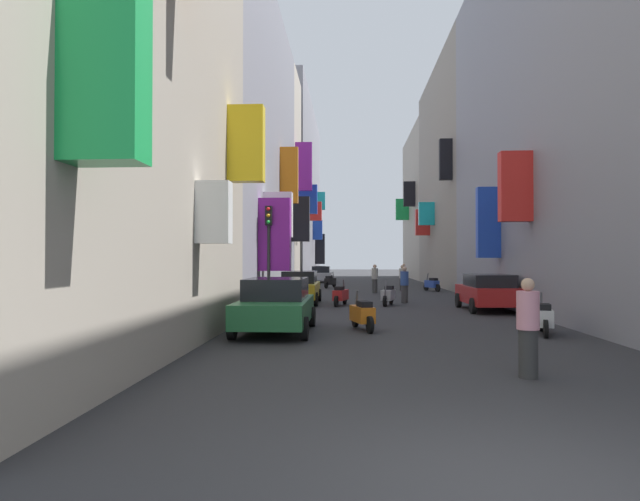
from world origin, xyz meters
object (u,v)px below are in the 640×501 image
at_px(scooter_red, 341,295).
at_px(traffic_light_far_corner, 269,240).
at_px(scooter_orange, 362,314).
at_px(traffic_light_near_corner, 301,243).
at_px(scooter_white, 543,318).
at_px(pedestrian_near_left, 404,285).
at_px(pedestrian_crossing, 402,278).
at_px(parked_car_silver, 321,274).
at_px(parked_car_red, 488,291).
at_px(pedestrian_mid_street, 375,279).
at_px(pedestrian_far_away, 528,328).
at_px(scooter_silver, 388,295).
at_px(parked_car_yellow, 300,287).
at_px(parked_car_green, 276,304).
at_px(pedestrian_near_right, 404,274).
at_px(scooter_black, 330,281).
at_px(scooter_blue, 432,284).

relative_size(scooter_red, traffic_light_far_corner, 0.47).
xyz_separation_m(scooter_orange, traffic_light_near_corner, (-3.49, 19.17, 2.62)).
xyz_separation_m(scooter_white, pedestrian_near_left, (-2.68, 10.26, 0.38)).
relative_size(scooter_orange, pedestrian_crossing, 1.15).
height_order(parked_car_silver, scooter_white, parked_car_silver).
xyz_separation_m(parked_car_red, scooter_orange, (-5.13, -6.10, -0.30)).
distance_m(scooter_red, pedestrian_mid_street, 8.99).
bearing_deg(pedestrian_crossing, pedestrian_far_away, -90.82).
xyz_separation_m(scooter_orange, scooter_silver, (1.35, 8.32, -0.00)).
bearing_deg(traffic_light_far_corner, traffic_light_near_corner, 90.09).
distance_m(parked_car_yellow, pedestrian_mid_street, 8.63).
xyz_separation_m(parked_car_green, parked_car_silver, (-0.40, 32.04, -0.04)).
xyz_separation_m(pedestrian_far_away, traffic_light_near_corner, (-6.19, 25.20, 2.22)).
xyz_separation_m(pedestrian_crossing, pedestrian_mid_street, (-1.90, -2.60, 0.03)).
xyz_separation_m(pedestrian_mid_street, traffic_light_far_corner, (-4.64, -11.91, 1.94)).
bearing_deg(parked_car_green, traffic_light_far_corner, 100.67).
distance_m(pedestrian_near_left, pedestrian_mid_street, 7.34).
bearing_deg(pedestrian_mid_street, scooter_red, -102.37).
bearing_deg(scooter_red, parked_car_silver, 95.07).
xyz_separation_m(scooter_silver, pedestrian_near_left, (0.85, 1.33, 0.38)).
relative_size(scooter_red, pedestrian_near_right, 1.16).
xyz_separation_m(parked_car_green, pedestrian_mid_street, (3.60, 17.45, 0.07)).
height_order(scooter_white, traffic_light_far_corner, traffic_light_far_corner).
xyz_separation_m(scooter_orange, pedestrian_crossing, (3.07, 19.52, 0.36)).
xyz_separation_m(parked_car_yellow, scooter_white, (7.53, -9.79, -0.31)).
relative_size(parked_car_yellow, parked_car_silver, 0.95).
relative_size(parked_car_yellow, pedestrian_mid_street, 2.37).
height_order(parked_car_silver, scooter_orange, parked_car_silver).
height_order(parked_car_green, pedestrian_mid_street, pedestrian_mid_street).
bearing_deg(scooter_black, scooter_silver, -77.78).
distance_m(parked_car_red, pedestrian_near_right, 22.59).
xyz_separation_m(parked_car_green, scooter_black, (0.71, 22.97, -0.32)).
bearing_deg(scooter_blue, pedestrian_near_left, -106.25).
bearing_deg(scooter_blue, parked_car_green, -110.64).
height_order(pedestrian_near_left, pedestrian_far_away, pedestrian_far_away).
relative_size(scooter_blue, pedestrian_near_right, 1.05).
xyz_separation_m(parked_car_red, pedestrian_crossing, (-2.06, 13.41, 0.06)).
height_order(parked_car_silver, pedestrian_mid_street, pedestrian_mid_street).
bearing_deg(pedestrian_near_right, scooter_white, -88.48).
xyz_separation_m(scooter_black, scooter_silver, (3.06, -14.11, -0.00)).
height_order(parked_car_green, traffic_light_near_corner, traffic_light_near_corner).
xyz_separation_m(parked_car_green, parked_car_red, (7.55, 6.64, -0.02)).
relative_size(parked_car_yellow, scooter_white, 2.19).
bearing_deg(pedestrian_far_away, pedestrian_near_left, 91.85).
xyz_separation_m(scooter_red, pedestrian_near_left, (2.95, 1.51, 0.38)).
distance_m(scooter_white, scooter_silver, 9.60).
xyz_separation_m(parked_car_silver, traffic_light_near_corner, (-0.67, -12.33, 2.34)).
bearing_deg(scooter_black, scooter_red, -86.17).
bearing_deg(traffic_light_near_corner, scooter_red, -76.06).
distance_m(parked_car_red, pedestrian_crossing, 13.57).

